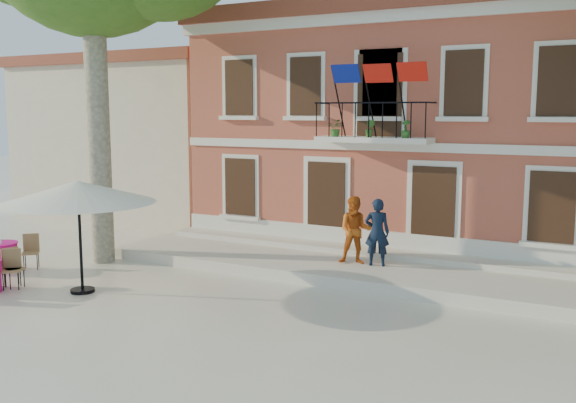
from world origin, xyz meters
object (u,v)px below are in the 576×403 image
(patio_umbrella, at_px, (78,192))
(pedestrian_navy, at_px, (377,232))
(cafe_table_0, at_px, (1,255))
(pedestrian_orange, at_px, (355,230))

(patio_umbrella, height_order, pedestrian_navy, patio_umbrella)
(patio_umbrella, xyz_separation_m, cafe_table_0, (-3.47, 0.49, -1.98))
(pedestrian_orange, xyz_separation_m, cafe_table_0, (-8.58, -4.09, -0.77))
(patio_umbrella, height_order, cafe_table_0, patio_umbrella)
(pedestrian_navy, xyz_separation_m, cafe_table_0, (-9.16, -4.16, -0.76))
(pedestrian_navy, height_order, cafe_table_0, pedestrian_navy)
(patio_umbrella, relative_size, pedestrian_orange, 2.01)
(patio_umbrella, bearing_deg, pedestrian_orange, 41.89)
(pedestrian_navy, distance_m, cafe_table_0, 10.09)
(patio_umbrella, relative_size, pedestrian_navy, 2.04)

